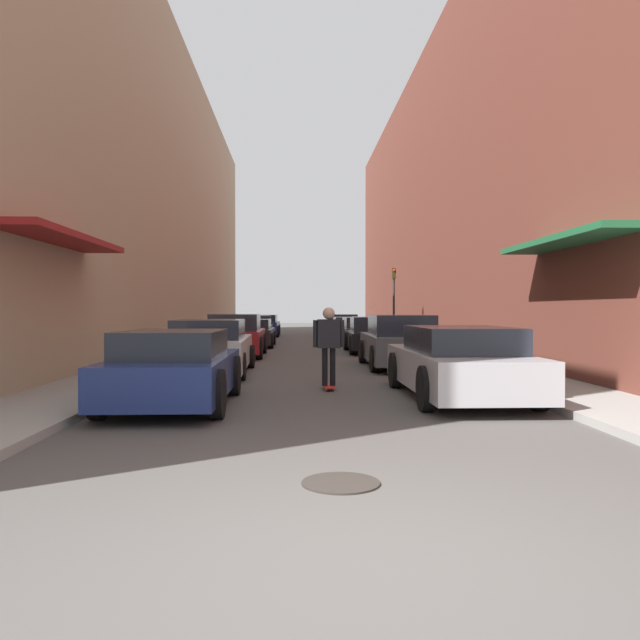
{
  "coord_description": "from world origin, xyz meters",
  "views": [
    {
      "loc": [
        -0.46,
        -3.87,
        1.55
      ],
      "look_at": [
        0.1,
        10.12,
        1.32
      ],
      "focal_mm": 35.0,
      "sensor_mm": 36.0,
      "label": 1
    }
  ],
  "objects_px": {
    "parked_car_left_4": "(255,329)",
    "parked_car_right_1": "(400,342)",
    "parked_car_right_0": "(458,363)",
    "manhole_cover": "(341,483)",
    "parked_car_left_1": "(211,348)",
    "parked_car_right_5": "(342,325)",
    "traffic_light": "(394,296)",
    "parked_car_left_2": "(236,336)",
    "parked_car_left_3": "(250,333)",
    "parked_car_left_0": "(174,369)",
    "skateboarder": "(329,339)",
    "parked_car_right_4": "(348,328)",
    "parked_car_right_2": "(373,335)",
    "parked_car_left_5": "(262,326)",
    "parked_car_right_3": "(361,331)"
  },
  "relations": [
    {
      "from": "skateboarder",
      "to": "parked_car_left_5",
      "type": "bearing_deg",
      "value": 95.99
    },
    {
      "from": "parked_car_right_3",
      "to": "skateboarder",
      "type": "xyz_separation_m",
      "value": [
        -2.31,
        -15.68,
        0.38
      ]
    },
    {
      "from": "parked_car_left_4",
      "to": "parked_car_right_2",
      "type": "xyz_separation_m",
      "value": [
        4.83,
        -8.9,
        0.02
      ]
    },
    {
      "from": "parked_car_left_4",
      "to": "skateboarder",
      "type": "distance_m",
      "value": 19.46
    },
    {
      "from": "parked_car_left_4",
      "to": "parked_car_right_2",
      "type": "height_order",
      "value": "parked_car_right_2"
    },
    {
      "from": "parked_car_left_0",
      "to": "parked_car_right_5",
      "type": "bearing_deg",
      "value": 80.29
    },
    {
      "from": "parked_car_right_3",
      "to": "parked_car_right_4",
      "type": "distance_m",
      "value": 5.71
    },
    {
      "from": "parked_car_left_0",
      "to": "parked_car_left_2",
      "type": "height_order",
      "value": "parked_car_left_2"
    },
    {
      "from": "parked_car_right_3",
      "to": "parked_car_right_4",
      "type": "xyz_separation_m",
      "value": [
        -0.09,
        5.71,
        -0.02
      ]
    },
    {
      "from": "parked_car_left_5",
      "to": "parked_car_right_0",
      "type": "height_order",
      "value": "parked_car_left_5"
    },
    {
      "from": "parked_car_left_3",
      "to": "parked_car_left_0",
      "type": "bearing_deg",
      "value": -90.1
    },
    {
      "from": "parked_car_right_1",
      "to": "traffic_light",
      "type": "height_order",
      "value": "traffic_light"
    },
    {
      "from": "parked_car_right_4",
      "to": "parked_car_right_5",
      "type": "bearing_deg",
      "value": 89.4
    },
    {
      "from": "parked_car_left_2",
      "to": "parked_car_right_4",
      "type": "distance_m",
      "value": 13.61
    },
    {
      "from": "parked_car_right_1",
      "to": "parked_car_right_4",
      "type": "height_order",
      "value": "parked_car_right_1"
    },
    {
      "from": "parked_car_right_0",
      "to": "parked_car_right_1",
      "type": "relative_size",
      "value": 1.06
    },
    {
      "from": "parked_car_left_5",
      "to": "parked_car_right_5",
      "type": "xyz_separation_m",
      "value": [
        4.84,
        1.85,
        -0.0
      ]
    },
    {
      "from": "parked_car_right_4",
      "to": "parked_car_right_5",
      "type": "distance_m",
      "value": 4.93
    },
    {
      "from": "traffic_light",
      "to": "parked_car_left_0",
      "type": "bearing_deg",
      "value": -110.4
    },
    {
      "from": "parked_car_left_1",
      "to": "parked_car_right_0",
      "type": "height_order",
      "value": "parked_car_left_1"
    },
    {
      "from": "parked_car_left_2",
      "to": "traffic_light",
      "type": "distance_m",
      "value": 8.7
    },
    {
      "from": "parked_car_right_1",
      "to": "parked_car_right_2",
      "type": "xyz_separation_m",
      "value": [
        0.02,
        5.82,
        -0.05
      ]
    },
    {
      "from": "parked_car_right_0",
      "to": "parked_car_right_1",
      "type": "distance_m",
      "value": 5.87
    },
    {
      "from": "parked_car_left_4",
      "to": "parked_car_right_4",
      "type": "height_order",
      "value": "parked_car_left_4"
    },
    {
      "from": "parked_car_left_2",
      "to": "skateboarder",
      "type": "bearing_deg",
      "value": -73.21
    },
    {
      "from": "parked_car_left_1",
      "to": "parked_car_left_2",
      "type": "bearing_deg",
      "value": 89.23
    },
    {
      "from": "parked_car_left_0",
      "to": "manhole_cover",
      "type": "bearing_deg",
      "value": -62.73
    },
    {
      "from": "parked_car_left_2",
      "to": "parked_car_left_4",
      "type": "bearing_deg",
      "value": 90.19
    },
    {
      "from": "parked_car_right_4",
      "to": "parked_car_left_1",
      "type": "bearing_deg",
      "value": -104.98
    },
    {
      "from": "traffic_light",
      "to": "parked_car_left_5",
      "type": "bearing_deg",
      "value": 121.94
    },
    {
      "from": "parked_car_right_3",
      "to": "parked_car_left_0",
      "type": "bearing_deg",
      "value": -105.45
    },
    {
      "from": "parked_car_right_2",
      "to": "parked_car_right_4",
      "type": "distance_m",
      "value": 11.01
    },
    {
      "from": "parked_car_right_0",
      "to": "skateboarder",
      "type": "distance_m",
      "value": 2.58
    },
    {
      "from": "parked_car_left_1",
      "to": "parked_car_left_3",
      "type": "bearing_deg",
      "value": 89.32
    },
    {
      "from": "parked_car_right_1",
      "to": "parked_car_left_5",
      "type": "bearing_deg",
      "value": 103.35
    },
    {
      "from": "parked_car_right_1",
      "to": "skateboarder",
      "type": "relative_size",
      "value": 2.76
    },
    {
      "from": "parked_car_left_4",
      "to": "parked_car_right_5",
      "type": "height_order",
      "value": "parked_car_right_5"
    },
    {
      "from": "parked_car_right_5",
      "to": "traffic_light",
      "type": "xyz_separation_m",
      "value": [
        1.33,
        -11.74,
        1.51
      ]
    },
    {
      "from": "parked_car_left_4",
      "to": "parked_car_right_1",
      "type": "relative_size",
      "value": 0.92
    },
    {
      "from": "parked_car_right_5",
      "to": "parked_car_left_1",
      "type": "bearing_deg",
      "value": -102.02
    },
    {
      "from": "parked_car_left_2",
      "to": "manhole_cover",
      "type": "bearing_deg",
      "value": -81.17
    },
    {
      "from": "skateboarder",
      "to": "traffic_light",
      "type": "bearing_deg",
      "value": 76.15
    },
    {
      "from": "parked_car_left_1",
      "to": "parked_car_left_4",
      "type": "xyz_separation_m",
      "value": [
        0.04,
        16.23,
        -0.03
      ]
    },
    {
      "from": "parked_car_left_5",
      "to": "skateboarder",
      "type": "height_order",
      "value": "skateboarder"
    },
    {
      "from": "parked_car_right_2",
      "to": "parked_car_right_5",
      "type": "relative_size",
      "value": 1.05
    },
    {
      "from": "parked_car_left_5",
      "to": "traffic_light",
      "type": "relative_size",
      "value": 1.48
    },
    {
      "from": "parked_car_right_0",
      "to": "manhole_cover",
      "type": "xyz_separation_m",
      "value": [
        -2.44,
        -5.25,
        -0.61
      ]
    },
    {
      "from": "manhole_cover",
      "to": "parked_car_left_3",
      "type": "bearing_deg",
      "value": 96.32
    },
    {
      "from": "parked_car_left_3",
      "to": "parked_car_right_4",
      "type": "distance_m",
      "value": 8.56
    },
    {
      "from": "parked_car_left_0",
      "to": "parked_car_right_4",
      "type": "height_order",
      "value": "parked_car_left_0"
    }
  ]
}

